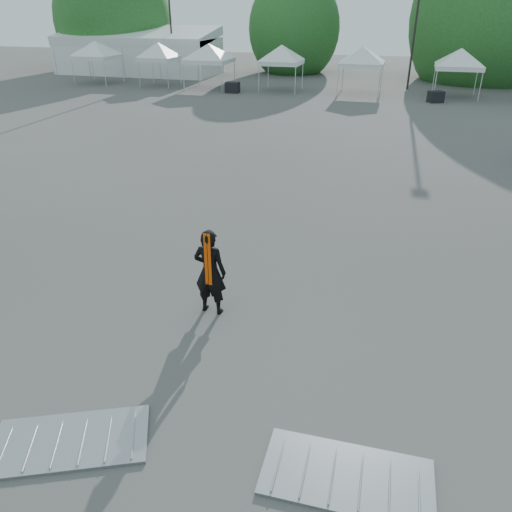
# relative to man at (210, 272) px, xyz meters

# --- Properties ---
(ground) EXTENTS (120.00, 120.00, 0.00)m
(ground) POSITION_rel_man_xyz_m (0.77, 2.38, -0.99)
(ground) COLOR #474442
(ground) RESTS_ON ground
(marquee) EXTENTS (15.00, 6.25, 4.23)m
(marquee) POSITION_rel_man_xyz_m (-21.23, 37.38, 0.98)
(marquee) COLOR white
(marquee) RESTS_ON ground
(light_pole_west) EXTENTS (0.60, 0.25, 10.30)m
(light_pole_west) POSITION_rel_man_xyz_m (-17.23, 36.38, 4.78)
(light_pole_west) COLOR black
(light_pole_west) RESTS_ON ground
(light_pole_east) EXTENTS (0.60, 0.25, 9.80)m
(light_pole_east) POSITION_rel_man_xyz_m (3.77, 34.38, 4.53)
(light_pole_east) COLOR black
(light_pole_east) RESTS_ON ground
(tree_far_w) EXTENTS (4.80, 4.80, 7.30)m
(tree_far_w) POSITION_rel_man_xyz_m (-25.23, 40.38, 3.55)
(tree_far_w) COLOR #382314
(tree_far_w) RESTS_ON ground
(tree_mid_w) EXTENTS (4.16, 4.16, 6.33)m
(tree_mid_w) POSITION_rel_man_xyz_m (-7.23, 42.38, 2.94)
(tree_mid_w) COLOR #382314
(tree_mid_w) RESTS_ON ground
(tree_mid_e) EXTENTS (5.12, 5.12, 7.79)m
(tree_mid_e) POSITION_rel_man_xyz_m (9.77, 41.38, 3.85)
(tree_mid_e) COLOR #382314
(tree_mid_e) RESTS_ON ground
(tent_a) EXTENTS (4.46, 4.46, 3.88)m
(tent_a) POSITION_rel_man_xyz_m (-21.49, 30.58, 2.07)
(tent_a) COLOR silver
(tent_a) RESTS_ON ground
(tent_b) EXTENTS (3.81, 3.81, 3.88)m
(tent_b) POSITION_rel_man_xyz_m (-15.84, 30.64, 2.07)
(tent_b) COLOR silver
(tent_b) RESTS_ON ground
(tent_c) EXTENTS (4.69, 4.69, 3.88)m
(tent_c) POSITION_rel_man_xyz_m (-11.39, 30.30, 2.07)
(tent_c) COLOR silver
(tent_c) RESTS_ON ground
(tent_d) EXTENTS (4.24, 4.24, 3.88)m
(tent_d) POSITION_rel_man_xyz_m (-5.68, 30.71, 2.07)
(tent_d) COLOR silver
(tent_d) RESTS_ON ground
(tent_e) EXTENTS (4.46, 4.46, 3.88)m
(tent_e) POSITION_rel_man_xyz_m (0.31, 30.95, 2.07)
(tent_e) COLOR silver
(tent_e) RESTS_ON ground
(tent_f) EXTENTS (4.44, 4.44, 3.88)m
(tent_f) POSITION_rel_man_xyz_m (7.05, 31.09, 2.07)
(tent_f) COLOR silver
(tent_f) RESTS_ON ground
(man) EXTENTS (0.74, 0.51, 1.97)m
(man) POSITION_rel_man_xyz_m (0.00, 0.00, 0.00)
(man) COLOR black
(man) RESTS_ON ground
(barrier_left) EXTENTS (2.63, 2.04, 0.08)m
(barrier_left) POSITION_rel_man_xyz_m (-0.82, -4.10, -0.95)
(barrier_left) COLOR #9EA1A6
(barrier_left) RESTS_ON ground
(barrier_mid) EXTENTS (2.45, 1.26, 0.08)m
(barrier_mid) POSITION_rel_man_xyz_m (3.40, -3.59, -0.95)
(barrier_mid) COLOR #9EA1A6
(barrier_mid) RESTS_ON ground
(crate_west) EXTENTS (1.01, 0.80, 0.77)m
(crate_west) POSITION_rel_man_xyz_m (-9.03, 28.83, -0.60)
(crate_west) COLOR black
(crate_west) RESTS_ON ground
(crate_mid) EXTENTS (1.18, 1.08, 0.75)m
(crate_mid) POSITION_rel_man_xyz_m (5.69, 28.71, -0.61)
(crate_mid) COLOR black
(crate_mid) RESTS_ON ground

